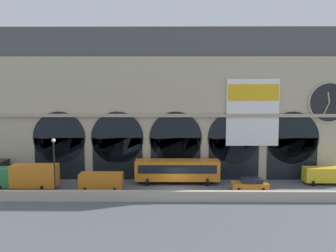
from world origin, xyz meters
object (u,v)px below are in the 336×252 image
object	(u,v)px
car_mideast	(250,184)
van_east	(324,175)
street_lamp_quayside	(54,160)
bus_center	(177,170)
van_midwest	(101,181)
box_truck_west	(28,176)

from	to	relation	value
car_mideast	van_east	world-z (taller)	van_east
car_mideast	street_lamp_quayside	size ratio (longest dim) A/B	0.64
street_lamp_quayside	car_mideast	bearing A→B (deg)	8.80
street_lamp_quayside	bus_center	bearing A→B (deg)	26.33
van_east	car_mideast	bearing A→B (deg)	-162.77
car_mideast	street_lamp_quayside	world-z (taller)	street_lamp_quayside
van_midwest	car_mideast	world-z (taller)	van_midwest
car_mideast	van_midwest	bearing A→B (deg)	-179.39
bus_center	street_lamp_quayside	xyz separation A→B (m)	(-13.93, -6.90, 2.63)
van_midwest	van_east	size ratio (longest dim) A/B	1.00
van_midwest	bus_center	world-z (taller)	bus_center
car_mideast	bus_center	bearing A→B (deg)	159.20
box_truck_west	van_midwest	bearing A→B (deg)	-2.54
van_midwest	bus_center	size ratio (longest dim) A/B	0.47
van_east	street_lamp_quayside	bearing A→B (deg)	-168.51
car_mideast	street_lamp_quayside	distance (m)	23.35
box_truck_west	bus_center	bearing A→B (deg)	9.68
van_midwest	street_lamp_quayside	size ratio (longest dim) A/B	0.75
van_midwest	car_mideast	bearing A→B (deg)	0.61
bus_center	van_east	bearing A→B (deg)	-0.49
box_truck_west	van_east	xyz separation A→B (m)	(37.69, 2.99, -0.45)
box_truck_west	car_mideast	size ratio (longest dim) A/B	1.70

